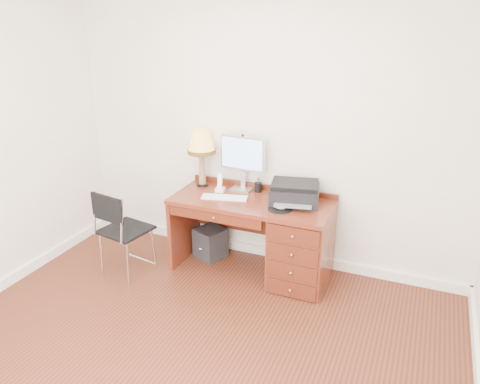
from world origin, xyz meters
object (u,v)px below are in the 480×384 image
at_px(desk, 284,238).
at_px(phone, 220,186).
at_px(printer, 295,193).
at_px(equipment_box, 210,243).
at_px(leg_lamp, 201,145).
at_px(monitor, 242,156).
at_px(chair, 121,226).

relative_size(desk, phone, 8.40).
relative_size(printer, phone, 2.80).
distance_m(desk, equipment_box, 0.86).
distance_m(printer, leg_lamp, 1.04).
bearing_deg(monitor, equipment_box, -152.47).
relative_size(printer, leg_lamp, 0.88).
distance_m(desk, chair, 1.52).
bearing_deg(printer, equipment_box, 167.33).
bearing_deg(desk, leg_lamp, 169.76).
bearing_deg(printer, phone, 168.44).
bearing_deg(phone, leg_lamp, 150.64).
bearing_deg(phone, desk, -15.91).
height_order(monitor, leg_lamp, leg_lamp).
bearing_deg(monitor, chair, -134.50).
xyz_separation_m(printer, equipment_box, (-0.88, 0.01, -0.69)).
relative_size(phone, chair, 0.20).
xyz_separation_m(monitor, phone, (-0.17, -0.15, -0.28)).
height_order(leg_lamp, chair, leg_lamp).
xyz_separation_m(desk, phone, (-0.69, 0.08, 0.39)).
bearing_deg(equipment_box, printer, 21.46).
xyz_separation_m(leg_lamp, equipment_box, (0.11, -0.07, -1.01)).
height_order(phone, chair, phone).
bearing_deg(chair, equipment_box, 58.46).
bearing_deg(phone, equipment_box, 163.75).
bearing_deg(monitor, leg_lamp, -167.57).
distance_m(leg_lamp, chair, 1.09).
bearing_deg(chair, printer, 34.18).
xyz_separation_m(chair, equipment_box, (0.59, 0.66, -0.37)).
bearing_deg(desk, monitor, 155.96).
xyz_separation_m(phone, equipment_box, (-0.13, 0.02, -0.65)).
bearing_deg(monitor, printer, -10.18).
bearing_deg(monitor, desk, -20.32).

